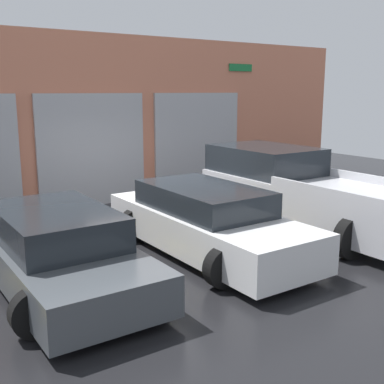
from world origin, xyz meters
name	(u,v)px	position (x,y,z in m)	size (l,w,h in m)	color
ground_plane	(156,229)	(0.00, 0.00, 0.00)	(28.00, 28.00, 0.00)	black
shophouse_building	(94,121)	(-0.01, 3.29, 2.22)	(17.52, 0.68, 4.50)	#D17A5B
pickup_truck	(301,191)	(2.86, -1.59, 0.80)	(2.51, 5.59, 1.71)	silver
sedan_white	(206,222)	(0.00, -1.89, 0.61)	(2.17, 4.77, 1.28)	white
sedan_side	(58,251)	(-2.86, -1.89, 0.58)	(2.21, 4.45, 1.24)	#474C51
parking_stripe_left	(140,268)	(-1.43, -1.92, 0.00)	(0.12, 2.20, 0.01)	gold
parking_stripe_centre	(262,240)	(1.43, -1.92, 0.00)	(0.12, 2.20, 0.01)	gold
parking_stripe_right	(351,219)	(4.29, -1.92, 0.00)	(0.12, 2.20, 0.01)	gold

